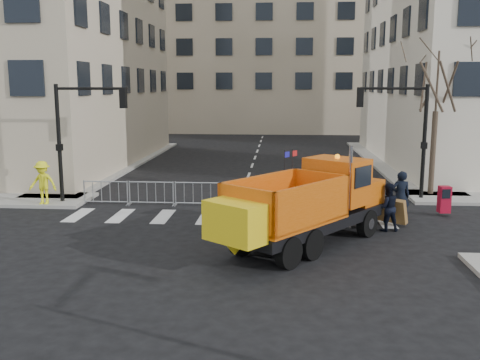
# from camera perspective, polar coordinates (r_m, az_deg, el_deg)

# --- Properties ---
(ground) EXTENTS (120.00, 120.00, 0.00)m
(ground) POSITION_cam_1_polar(r_m,az_deg,el_deg) (16.62, -2.39, -8.68)
(ground) COLOR black
(ground) RESTS_ON ground
(sidewalk_back) EXTENTS (64.00, 5.00, 0.15)m
(sidewalk_back) POSITION_cam_1_polar(r_m,az_deg,el_deg) (24.76, -0.10, -2.20)
(sidewalk_back) COLOR gray
(sidewalk_back) RESTS_ON ground
(building_far) EXTENTS (30.00, 18.00, 24.00)m
(building_far) POSITION_cam_1_polar(r_m,az_deg,el_deg) (67.98, 2.84, 15.69)
(building_far) COLOR tan
(building_far) RESTS_ON ground
(traffic_light_left) EXTENTS (0.18, 0.18, 5.40)m
(traffic_light_left) POSITION_cam_1_polar(r_m,az_deg,el_deg) (25.28, -18.72, 3.55)
(traffic_light_left) COLOR black
(traffic_light_left) RESTS_ON ground
(traffic_light_right) EXTENTS (0.18, 0.18, 5.40)m
(traffic_light_right) POSITION_cam_1_polar(r_m,az_deg,el_deg) (26.12, 19.05, 3.72)
(traffic_light_right) COLOR black
(traffic_light_right) RESTS_ON ground
(crowd_barriers) EXTENTS (12.60, 0.60, 1.10)m
(crowd_barriers) POSITION_cam_1_polar(r_m,az_deg,el_deg) (23.86, -2.07, -1.52)
(crowd_barriers) COLOR #9EA0A5
(crowd_barriers) RESTS_ON ground
(street_tree) EXTENTS (3.00, 3.00, 7.50)m
(street_tree) POSITION_cam_1_polar(r_m,az_deg,el_deg) (27.18, 20.08, 6.11)
(street_tree) COLOR #382B21
(street_tree) RESTS_ON ground
(plow_truck) EXTENTS (7.17, 8.29, 3.38)m
(plow_truck) POSITION_cam_1_polar(r_m,az_deg,el_deg) (17.82, 6.97, -2.44)
(plow_truck) COLOR black
(plow_truck) RESTS_ON ground
(cop_a) EXTENTS (0.76, 0.52, 2.01)m
(cop_a) POSITION_cam_1_polar(r_m,az_deg,el_deg) (22.13, 16.76, -1.66)
(cop_a) COLOR black
(cop_a) RESTS_ON ground
(cop_b) EXTENTS (0.98, 0.82, 1.80)m
(cop_b) POSITION_cam_1_polar(r_m,az_deg,el_deg) (20.50, 15.43, -2.81)
(cop_b) COLOR black
(cop_b) RESTS_ON ground
(cop_c) EXTENTS (0.87, 1.18, 1.87)m
(cop_c) POSITION_cam_1_polar(r_m,az_deg,el_deg) (22.82, 16.74, -1.50)
(cop_c) COLOR black
(cop_c) RESTS_ON ground
(worker) EXTENTS (1.27, 0.77, 1.92)m
(worker) POSITION_cam_1_polar(r_m,az_deg,el_deg) (25.09, -20.30, -0.27)
(worker) COLOR #F7F71D
(worker) RESTS_ON sidewalk_back
(newspaper_box) EXTENTS (0.49, 0.45, 1.10)m
(newspaper_box) POSITION_cam_1_polar(r_m,az_deg,el_deg) (23.60, 20.96, -1.94)
(newspaper_box) COLOR #A30C25
(newspaper_box) RESTS_ON sidewalk_back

